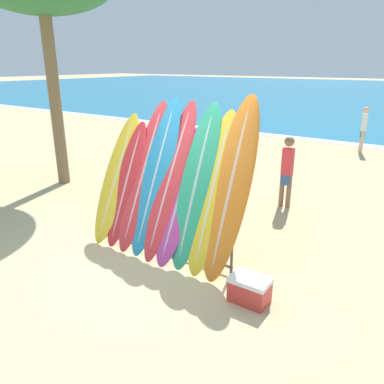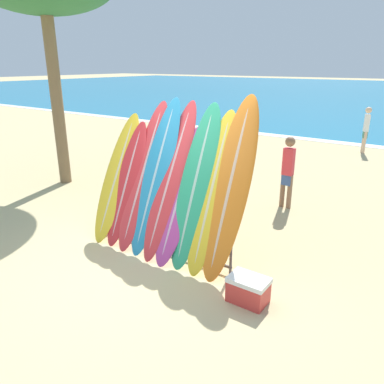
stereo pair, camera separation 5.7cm
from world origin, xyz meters
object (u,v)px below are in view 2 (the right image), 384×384
(surfboard_slot_0, at_px, (117,177))
(surfboard_slot_3, at_px, (156,176))
(surfboard_slot_7, at_px, (212,193))
(cooler_box, at_px, (248,290))
(surfboard_slot_2, at_px, (143,175))
(surfboard_slot_4, at_px, (170,180))
(surfboard_slot_8, at_px, (230,188))
(person_mid_beach, at_px, (366,128))
(surfboard_slot_1, at_px, (127,183))
(surfboard_slot_6, at_px, (196,186))
(surfboard_slot_5, at_px, (180,195))
(surfboard_rack, at_px, (163,227))
(person_near_water, at_px, (288,170))

(surfboard_slot_0, distance_m, surfboard_slot_3, 0.85)
(surfboard_slot_7, bearing_deg, cooler_box, -31.35)
(surfboard_slot_0, xyz_separation_m, surfboard_slot_3, (0.83, 0.06, 0.15))
(surfboard_slot_2, height_order, surfboard_slot_4, surfboard_slot_4)
(surfboard_slot_7, xyz_separation_m, surfboard_slot_8, (0.27, 0.04, 0.11))
(person_mid_beach, bearing_deg, surfboard_slot_7, 156.33)
(surfboard_slot_1, height_order, surfboard_slot_7, surfboard_slot_7)
(surfboard_slot_6, relative_size, surfboard_slot_7, 1.04)
(surfboard_slot_5, xyz_separation_m, cooler_box, (1.46, -0.52, -0.82))
(surfboard_slot_0, xyz_separation_m, surfboard_slot_2, (0.56, 0.06, 0.12))
(surfboard_slot_1, bearing_deg, surfboard_rack, -5.62)
(surfboard_slot_5, xyz_separation_m, surfboard_slot_6, (0.26, 0.04, 0.19))
(surfboard_slot_5, relative_size, surfboard_slot_7, 0.87)
(surfboard_slot_1, relative_size, surfboard_slot_3, 0.83)
(surfboard_slot_3, distance_m, cooler_box, 2.33)
(surfboard_slot_6, bearing_deg, surfboard_slot_0, -179.21)
(surfboard_slot_2, bearing_deg, person_mid_beach, 80.11)
(surfboard_slot_0, height_order, surfboard_slot_4, surfboard_slot_4)
(surfboard_slot_1, xyz_separation_m, cooler_box, (2.57, -0.51, -0.82))
(surfboard_slot_2, bearing_deg, surfboard_slot_4, 0.89)
(surfboard_slot_2, xyz_separation_m, surfboard_slot_8, (1.63, -0.00, 0.09))
(surfboard_slot_5, relative_size, person_mid_beach, 1.30)
(surfboard_slot_1, distance_m, person_near_water, 3.39)
(surfboard_slot_8, bearing_deg, person_mid_beach, 90.12)
(surfboard_slot_0, bearing_deg, surfboard_slot_6, 0.79)
(surfboard_slot_3, relative_size, surfboard_slot_5, 1.20)
(surfboard_slot_2, xyz_separation_m, surfboard_slot_6, (1.07, -0.03, 0.02))
(surfboard_slot_0, distance_m, cooler_box, 3.02)
(surfboard_slot_0, relative_size, surfboard_slot_6, 0.88)
(surfboard_rack, height_order, surfboard_slot_4, surfboard_slot_4)
(surfboard_rack, bearing_deg, surfboard_slot_7, 9.15)
(surfboard_slot_3, height_order, surfboard_slot_8, surfboard_slot_8)
(surfboard_rack, distance_m, surfboard_slot_6, 0.93)
(surfboard_slot_3, relative_size, person_near_water, 1.59)
(surfboard_slot_0, height_order, person_mid_beach, surfboard_slot_0)
(surfboard_rack, height_order, person_near_water, person_near_water)
(surfboard_slot_1, distance_m, surfboard_slot_5, 1.10)
(surfboard_slot_1, xyz_separation_m, surfboard_slot_4, (0.85, 0.10, 0.19))
(surfboard_rack, relative_size, person_mid_beach, 1.64)
(surfboard_slot_0, height_order, cooler_box, surfboard_slot_0)
(surfboard_slot_8, relative_size, person_near_water, 1.66)
(surfboard_slot_4, distance_m, surfboard_slot_7, 0.81)
(surfboard_slot_3, distance_m, surfboard_slot_8, 1.36)
(surfboard_slot_6, distance_m, person_near_water, 2.92)
(surfboard_slot_4, bearing_deg, surfboard_slot_7, -3.70)
(surfboard_slot_7, bearing_deg, surfboard_slot_4, 176.30)
(surfboard_slot_3, distance_m, surfboard_slot_5, 0.58)
(surfboard_slot_2, relative_size, surfboard_slot_3, 0.97)
(surfboard_slot_4, bearing_deg, surfboard_slot_8, -0.57)
(surfboard_slot_1, relative_size, surfboard_slot_2, 0.85)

